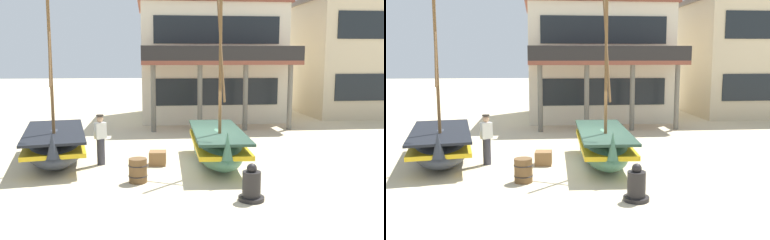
{
  "view_description": "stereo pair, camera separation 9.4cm",
  "coord_description": "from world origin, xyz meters",
  "views": [
    {
      "loc": [
        -1.53,
        -13.48,
        3.56
      ],
      "look_at": [
        0.0,
        1.0,
        1.4
      ],
      "focal_mm": 39.71,
      "sensor_mm": 36.0,
      "label": 1
    },
    {
      "loc": [
        -1.44,
        -13.48,
        3.56
      ],
      "look_at": [
        0.0,
        1.0,
        1.4
      ],
      "focal_mm": 39.71,
      "sensor_mm": 36.0,
      "label": 2
    }
  ],
  "objects": [
    {
      "name": "fishing_boat_near_left",
      "position": [
        -4.68,
        1.08,
        0.62
      ],
      "size": [
        2.76,
        5.2,
        6.17
      ],
      "color": "#2D333D",
      "rests_on": "ground"
    },
    {
      "name": "capstan_winch",
      "position": [
        1.03,
        -3.45,
        0.37
      ],
      "size": [
        0.66,
        0.66,
        0.95
      ],
      "color": "black",
      "rests_on": "ground"
    },
    {
      "name": "cargo_crate",
      "position": [
        -1.22,
        0.36,
        0.23
      ],
      "size": [
        0.6,
        0.6,
        0.46
      ],
      "primitive_type": "cube",
      "rotation": [
        0.0,
        0.0,
        1.49
      ],
      "color": "brown",
      "rests_on": "ground"
    },
    {
      "name": "fisherman_by_hull",
      "position": [
        -3.1,
        0.6,
        0.83
      ],
      "size": [
        0.42,
        0.37,
        1.68
      ],
      "color": "#33333D",
      "rests_on": "ground"
    },
    {
      "name": "harbor_building_annex",
      "position": [
        12.32,
        12.21,
        3.59
      ],
      "size": [
        8.49,
        6.24,
        7.16
      ],
      "color": "beige",
      "rests_on": "ground"
    },
    {
      "name": "fishing_boat_centre_large",
      "position": [
        0.78,
        0.27,
        0.65
      ],
      "size": [
        1.82,
        4.95,
        5.96
      ],
      "color": "#427056",
      "rests_on": "ground"
    },
    {
      "name": "wooden_barrel",
      "position": [
        -1.83,
        -1.59,
        0.35
      ],
      "size": [
        0.56,
        0.56,
        0.7
      ],
      "color": "brown",
      "rests_on": "ground"
    },
    {
      "name": "ground_plane",
      "position": [
        0.0,
        0.0,
        0.0
      ],
      "size": [
        120.0,
        120.0,
        0.0
      ],
      "primitive_type": "plane",
      "color": "beige"
    },
    {
      "name": "harbor_building_main",
      "position": [
        2.1,
        11.72,
        3.35
      ],
      "size": [
        8.13,
        8.72,
        6.69
      ],
      "color": "beige",
      "rests_on": "ground"
    }
  ]
}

